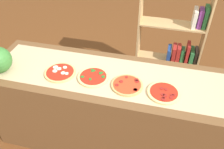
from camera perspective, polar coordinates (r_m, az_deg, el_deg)
ground_plane at (r=2.76m, az=-0.00°, el=-14.85°), size 12.00×12.00×0.00m
counter at (r=2.41m, az=-0.00°, el=-8.63°), size 2.31×0.71×0.90m
parchment_paper at (r=2.09m, az=-0.00°, el=-0.40°), size 2.17×0.54×0.00m
pizza_mozzarella_0 at (r=2.17m, az=-12.39°, el=0.50°), size 0.28×0.28×0.02m
pizza_spinach_1 at (r=2.07m, az=-4.54°, el=-0.59°), size 0.27×0.27×0.03m
pizza_pepperoni_2 at (r=1.99m, az=3.66°, el=-2.54°), size 0.27×0.27×0.02m
pizza_pepperoni_3 at (r=1.97m, az=12.38°, el=-4.29°), size 0.27×0.27×0.02m
bookshelf at (r=2.97m, az=15.17°, el=5.89°), size 0.75×0.24×1.48m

